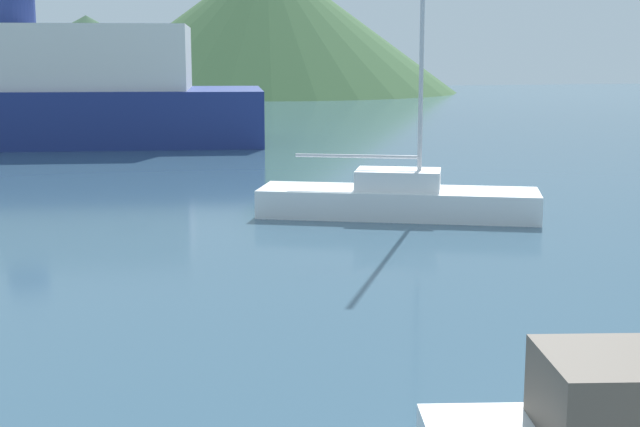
{
  "coord_description": "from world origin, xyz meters",
  "views": [
    {
      "loc": [
        -4.08,
        -3.64,
        4.46
      ],
      "look_at": [
        0.82,
        14.0,
        1.2
      ],
      "focal_mm": 50.0,
      "sensor_mm": 36.0,
      "label": 1
    }
  ],
  "objects": [
    {
      "name": "hill_central",
      "position": [
        -1.94,
        111.88,
        4.64
      ],
      "size": [
        33.81,
        33.81,
        9.28
      ],
      "color": "#38563D",
      "rests_on": "ground_plane"
    },
    {
      "name": "sailboat_inner",
      "position": [
        4.59,
        19.45,
        0.52
      ],
      "size": [
        7.89,
        5.08,
        9.35
      ],
      "rotation": [
        0.0,
        0.0,
        -0.43
      ],
      "color": "white",
      "rests_on": "ground_plane"
    },
    {
      "name": "hill_east",
      "position": [
        19.16,
        104.0,
        8.27
      ],
      "size": [
        45.78,
        45.78,
        16.54
      ],
      "color": "#3D6038",
      "rests_on": "ground_plane"
    },
    {
      "name": "ferry_distant",
      "position": [
        -6.66,
        44.18,
        2.61
      ],
      "size": [
        25.56,
        12.29,
        7.53
      ],
      "rotation": [
        0.0,
        0.0,
        -0.17
      ],
      "color": "navy",
      "rests_on": "ground_plane"
    }
  ]
}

